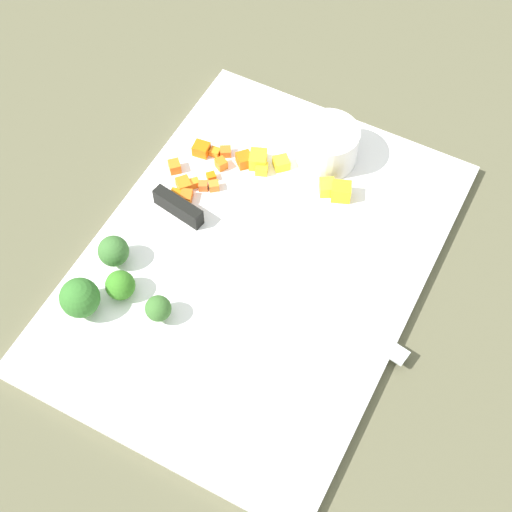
{
  "coord_description": "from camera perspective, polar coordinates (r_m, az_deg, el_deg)",
  "views": [
    {
      "loc": [
        0.4,
        0.21,
        0.73
      ],
      "look_at": [
        0.0,
        0.0,
        0.02
      ],
      "focal_mm": 54.94,
      "sensor_mm": 36.0,
      "label": 1
    }
  ],
  "objects": [
    {
      "name": "chef_knife",
      "position": [
        0.86,
        -2.09,
        1.14
      ],
      "size": [
        0.07,
        0.33,
        0.02
      ],
      "rotation": [
        0.0,
        0.0,
        1.4
      ],
      "color": "silver",
      "rests_on": "cutting_board"
    },
    {
      "name": "broccoli_floret_0",
      "position": [
        0.82,
        -12.7,
        -3.01
      ],
      "size": [
        0.04,
        0.04,
        0.05
      ],
      "color": "#89B555",
      "rests_on": "cutting_board"
    },
    {
      "name": "carrot_dice_5",
      "position": [
        0.89,
        -5.27,
        3.73
      ],
      "size": [
        0.01,
        0.01,
        0.01
      ],
      "primitive_type": "cube",
      "rotation": [
        0.0,
        0.0,
        3.02
      ],
      "color": "orange",
      "rests_on": "cutting_board"
    },
    {
      "name": "carrot_dice_7",
      "position": [
        0.92,
        -2.55,
        6.72
      ],
      "size": [
        0.02,
        0.02,
        0.01
      ],
      "primitive_type": "cube",
      "rotation": [
        0.0,
        0.0,
        2.62
      ],
      "color": "orange",
      "rests_on": "cutting_board"
    },
    {
      "name": "carrot_dice_12",
      "position": [
        0.92,
        -5.95,
        6.5
      ],
      "size": [
        0.02,
        0.02,
        0.01
      ],
      "primitive_type": "cube",
      "rotation": [
        0.0,
        0.0,
        2.35
      ],
      "color": "orange",
      "rests_on": "cutting_board"
    },
    {
      "name": "broccoli_floret_3",
      "position": [
        0.85,
        -10.33,
        0.34
      ],
      "size": [
        0.03,
        0.03,
        0.04
      ],
      "color": "#8EAF64",
      "rests_on": "cutting_board"
    },
    {
      "name": "carrot_dice_0",
      "position": [
        0.94,
        -2.23,
        7.6
      ],
      "size": [
        0.02,
        0.02,
        0.01
      ],
      "primitive_type": "cube",
      "rotation": [
        0.0,
        0.0,
        0.53
      ],
      "color": "orange",
      "rests_on": "cutting_board"
    },
    {
      "name": "pepper_dice_2",
      "position": [
        0.92,
        0.15,
        7.04
      ],
      "size": [
        0.03,
        0.03,
        0.02
      ],
      "primitive_type": "cube",
      "rotation": [
        0.0,
        0.0,
        0.37
      ],
      "color": "yellow",
      "rests_on": "cutting_board"
    },
    {
      "name": "broccoli_floret_2",
      "position": [
        0.81,
        -7.13,
        -3.83
      ],
      "size": [
        0.03,
        0.03,
        0.03
      ],
      "color": "#95C366",
      "rests_on": "cutting_board"
    },
    {
      "name": "carrot_dice_10",
      "position": [
        0.92,
        -0.86,
        7.02
      ],
      "size": [
        0.02,
        0.02,
        0.01
      ],
      "primitive_type": "cube",
      "rotation": [
        0.0,
        0.0,
        0.84
      ],
      "color": "orange",
      "rests_on": "cutting_board"
    },
    {
      "name": "carrot_dice_3",
      "position": [
        0.94,
        -3.01,
        7.56
      ],
      "size": [
        0.01,
        0.01,
        0.01
      ],
      "primitive_type": "cube",
      "rotation": [
        0.0,
        0.0,
        1.6
      ],
      "color": "orange",
      "rests_on": "cutting_board"
    },
    {
      "name": "carrot_dice_9",
      "position": [
        0.91,
        -5.29,
        5.2
      ],
      "size": [
        0.02,
        0.02,
        0.01
      ],
      "primitive_type": "cube",
      "rotation": [
        0.0,
        0.0,
        2.44
      ],
      "color": "orange",
      "rests_on": "cutting_board"
    },
    {
      "name": "broccoli_floret_1",
      "position": [
        0.83,
        -9.85,
        -2.12
      ],
      "size": [
        0.03,
        0.03,
        0.03
      ],
      "color": "#94B963",
      "rests_on": "cutting_board"
    },
    {
      "name": "pepper_dice_1",
      "position": [
        0.92,
        1.86,
        6.78
      ],
      "size": [
        0.02,
        0.02,
        0.01
      ],
      "primitive_type": "cube",
      "rotation": [
        0.0,
        0.0,
        2.35
      ],
      "color": "yellow",
      "rests_on": "cutting_board"
    },
    {
      "name": "carrot_dice_11",
      "position": [
        0.9,
        -3.87,
        5.12
      ],
      "size": [
        0.01,
        0.01,
        0.01
      ],
      "primitive_type": "cube",
      "rotation": [
        0.0,
        0.0,
        2.05
      ],
      "color": "orange",
      "rests_on": "cutting_board"
    },
    {
      "name": "prep_bowl",
      "position": [
        0.92,
        5.23,
        8.06
      ],
      "size": [
        0.07,
        0.07,
        0.05
      ],
      "primitive_type": "cylinder",
      "color": "white",
      "rests_on": "cutting_board"
    },
    {
      "name": "pepper_dice_4",
      "position": [
        0.9,
        6.22,
        4.69
      ],
      "size": [
        0.03,
        0.03,
        0.02
      ],
      "primitive_type": "cube",
      "rotation": [
        0.0,
        0.0,
        1.94
      ],
      "color": "yellow",
      "rests_on": "cutting_board"
    },
    {
      "name": "ground_plane",
      "position": [
        0.86,
        0.0,
        -0.78
      ],
      "size": [
        4.0,
        4.0,
        0.0
      ],
      "primitive_type": "plane",
      "color": "brown"
    },
    {
      "name": "carrot_dice_2",
      "position": [
        0.91,
        -4.51,
        5.31
      ],
      "size": [
        0.01,
        0.01,
        0.01
      ],
      "primitive_type": "cube",
      "rotation": [
        0.0,
        0.0,
        0.82
      ],
      "color": "orange",
      "rests_on": "cutting_board"
    },
    {
      "name": "carrot_dice_6",
      "position": [
        0.9,
        -5.09,
        4.34
      ],
      "size": [
        0.02,
        0.02,
        0.01
      ],
      "primitive_type": "cube",
      "rotation": [
        0.0,
        0.0,
        1.91
      ],
      "color": "orange",
      "rests_on": "cutting_board"
    },
    {
      "name": "carrot_dice_13",
      "position": [
        0.9,
        -3.08,
        5.12
      ],
      "size": [
        0.02,
        0.02,
        0.01
      ],
      "primitive_type": "cube",
      "rotation": [
        0.0,
        0.0,
        2.22
      ],
      "color": "orange",
      "rests_on": "cutting_board"
    },
    {
      "name": "pepper_dice_0",
      "position": [
        0.92,
        0.41,
        6.35
      ],
      "size": [
        0.02,
        0.02,
        0.01
      ],
      "primitive_type": "cube",
      "rotation": [
        0.0,
        0.0,
        1.93
      ],
      "color": "yellow",
      "rests_on": "cutting_board"
    },
    {
      "name": "cutting_board",
      "position": [
        0.86,
        0.0,
        -0.57
      ],
      "size": [
        0.48,
        0.35,
        0.01
      ],
      "primitive_type": "cube",
      "color": "white",
      "rests_on": "ground_plane"
    },
    {
      "name": "carrot_dice_8",
      "position": [
        0.91,
        -3.28,
        5.79
      ],
      "size": [
        0.01,
        0.01,
        0.01
      ],
      "primitive_type": "cube",
      "rotation": [
        0.0,
        0.0,
        0.82
      ],
      "color": "orange",
      "rests_on": "cutting_board"
    },
    {
      "name": "pepper_dice_3",
      "position": [
        0.9,
        5.19,
        4.99
      ],
      "size": [
        0.03,
        0.02,
        0.02
      ],
      "primitive_type": "cube",
      "rotation": [
        0.0,
        0.0,
        2.08
      ],
      "color": "yellow",
      "rests_on": "cutting_board"
    },
    {
      "name": "carrot_dice_4",
      "position": [
        0.94,
        -4.0,
        7.77
      ],
      "size": [
        0.02,
        0.02,
        0.01
      ],
      "primitive_type": "cube",
      "rotation": [
        0.0,
        0.0,
        1.69
      ],
      "color": "orange",
      "rests_on": "cutting_board"
    },
    {
      "name": "carrot_dice_1",
      "position": [
        0.9,
        -5.85,
        4.46
      ],
      "size": [
        0.01,
        0.01,
        0.01
      ],
      "primitive_type": "cube",
      "rotation": [
        0.0,
        0.0,
        1.78
      ],
      "color": "orange",
      "rests_on": "cutting_board"
    }
  ]
}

